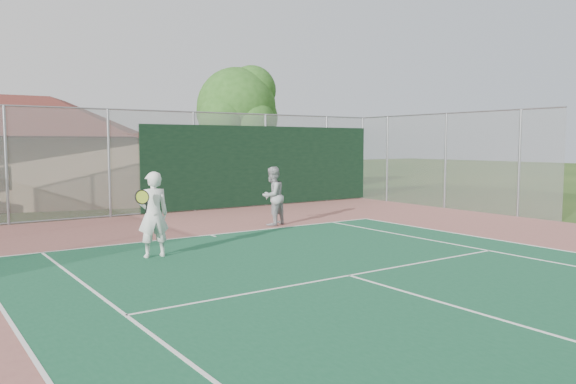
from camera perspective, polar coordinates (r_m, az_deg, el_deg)
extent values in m
cylinder|color=gray|center=(18.35, -26.70, 2.40)|extent=(0.08, 0.08, 3.50)
cylinder|color=gray|center=(19.01, -17.72, 2.76)|extent=(0.08, 0.08, 3.50)
cylinder|color=gray|center=(20.11, -9.52, 3.04)|extent=(0.08, 0.08, 3.50)
cylinder|color=gray|center=(21.56, -2.29, 3.23)|extent=(0.08, 0.08, 3.50)
cylinder|color=gray|center=(23.32, 3.94, 3.36)|extent=(0.08, 0.08, 3.50)
cylinder|color=gray|center=(24.62, 7.57, 3.41)|extent=(0.08, 0.08, 3.50)
cylinder|color=gray|center=(19.35, -15.00, 8.05)|extent=(20.00, 0.05, 0.05)
cylinder|color=gray|center=(19.47, -14.77, -2.14)|extent=(20.00, 0.05, 0.05)
cube|color=#999EA0|center=(19.33, -14.88, 2.87)|extent=(20.00, 0.02, 3.50)
cube|color=black|center=(21.53, -2.22, 2.70)|extent=(10.00, 0.04, 3.00)
cylinder|color=gray|center=(23.54, 10.04, 3.31)|extent=(0.08, 0.08, 3.50)
cylinder|color=gray|center=(21.52, 15.70, 3.05)|extent=(0.08, 0.08, 3.50)
cylinder|color=gray|center=(19.76, 22.44, 2.70)|extent=(0.08, 0.08, 3.50)
cube|color=#999EA0|center=(21.52, 15.70, 3.05)|extent=(0.02, 9.00, 3.50)
cube|color=tan|center=(24.98, -24.95, 2.03)|extent=(11.99, 9.45, 2.64)
cube|color=brown|center=(24.96, -25.07, 5.16)|extent=(12.53, 9.98, 0.16)
pyramid|color=brown|center=(25.02, -25.20, 8.70)|extent=(13.19, 10.39, 1.59)
cube|color=black|center=(21.94, -18.75, 0.85)|extent=(0.79, 0.06, 1.85)
cylinder|color=#382114|center=(25.87, -5.22, 3.11)|extent=(0.40, 0.40, 3.14)
sphere|color=#28581B|center=(25.91, -5.26, 8.58)|extent=(3.59, 3.59, 3.59)
sphere|color=#28581B|center=(26.69, -3.71, 7.52)|extent=(2.47, 2.47, 2.47)
sphere|color=#28581B|center=(25.05, -6.54, 7.41)|extent=(2.24, 2.24, 2.24)
sphere|color=#28581B|center=(25.12, -3.65, 7.16)|extent=(2.02, 2.02, 2.02)
sphere|color=#28581B|center=(26.52, -6.87, 8.00)|extent=(2.24, 2.24, 2.24)
sphere|color=#28581B|center=(26.12, -3.72, 10.29)|extent=(2.24, 2.24, 2.24)
imported|color=silver|center=(12.10, -13.54, -2.32)|extent=(0.69, 0.49, 1.80)
imported|color=#9FA2A4|center=(16.34, -1.59, -0.47)|extent=(1.01, 0.90, 1.71)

